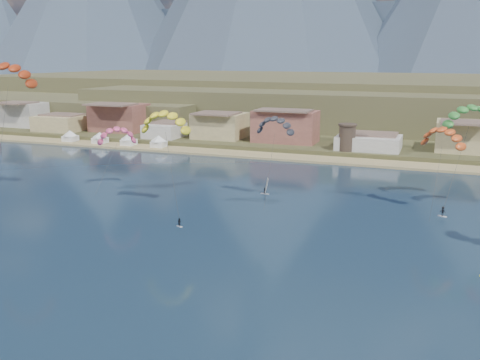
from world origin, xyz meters
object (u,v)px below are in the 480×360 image
object	(u,v)px
kitesurfer_yellow	(165,119)
kitesurfer_green	(470,114)
watchtower	(347,137)
kitesurfer_red	(7,71)
windsurfer	(265,189)

from	to	relation	value
kitesurfer_yellow	kitesurfer_green	size ratio (longest dim) A/B	0.98
kitesurfer_green	watchtower	bearing A→B (deg)	124.79
kitesurfer_yellow	kitesurfer_green	world-z (taller)	kitesurfer_green
kitesurfer_red	windsurfer	distance (m)	61.74
kitesurfer_red	kitesurfer_green	world-z (taller)	kitesurfer_red
kitesurfer_green	windsurfer	distance (m)	46.50
watchtower	kitesurfer_green	xyz separation A→B (m)	(32.62, -46.95, 13.22)
watchtower	windsurfer	world-z (taller)	watchtower
kitesurfer_yellow	kitesurfer_green	distance (m)	62.69
watchtower	kitesurfer_yellow	size ratio (longest dim) A/B	0.38
kitesurfer_green	kitesurfer_yellow	bearing A→B (deg)	-155.23
watchtower	kitesurfer_green	bearing A→B (deg)	-55.21
kitesurfer_red	watchtower	bearing A→B (deg)	52.00
kitesurfer_red	kitesurfer_yellow	size ratio (longest dim) A/B	1.43
kitesurfer_yellow	windsurfer	xyz separation A→B (m)	(14.70, 19.92, -17.83)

